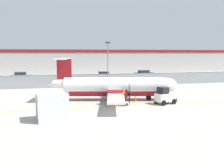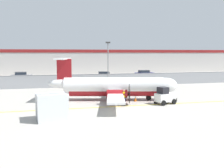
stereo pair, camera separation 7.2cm
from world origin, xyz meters
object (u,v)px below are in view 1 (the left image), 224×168
(traffic_cone_near_right, at_px, (56,107))
(parked_car_2, at_px, (104,75))
(baggage_tug, at_px, (165,96))
(apron_light_pole, at_px, (108,61))
(ground_crew_worker, at_px, (124,96))
(traffic_cone_far_right, at_px, (135,99))
(traffic_cone_far_left, at_px, (150,95))
(parked_car_3, at_px, (144,74))
(traffic_cone_near_left, at_px, (63,110))
(cargo_container, at_px, (52,107))
(parked_car_1, at_px, (63,78))
(commuter_airplane, at_px, (116,87))
(parked_car_0, at_px, (21,76))

(traffic_cone_near_right, xyz_separation_m, parked_car_2, (10.35, 26.94, 0.58))
(baggage_tug, bearing_deg, traffic_cone_near_right, 164.19)
(apron_light_pole, bearing_deg, traffic_cone_near_right, -120.68)
(ground_crew_worker, relative_size, traffic_cone_near_right, 2.66)
(ground_crew_worker, height_order, traffic_cone_far_right, ground_crew_worker)
(traffic_cone_far_left, distance_m, parked_car_3, 25.89)
(traffic_cone_far_left, relative_size, parked_car_3, 0.15)
(ground_crew_worker, bearing_deg, traffic_cone_near_left, 120.42)
(baggage_tug, bearing_deg, ground_crew_worker, 157.62)
(cargo_container, relative_size, parked_car_1, 0.63)
(ground_crew_worker, xyz_separation_m, parked_car_3, (13.00, 28.39, -0.06))
(traffic_cone_near_left, relative_size, traffic_cone_near_right, 1.00)
(traffic_cone_far_right, relative_size, parked_car_2, 0.15)
(traffic_cone_far_right, bearing_deg, apron_light_pole, 93.50)
(traffic_cone_far_left, relative_size, apron_light_pole, 0.09)
(traffic_cone_far_right, xyz_separation_m, parked_car_2, (1.36, 24.39, 0.58))
(traffic_cone_near_left, distance_m, parked_car_2, 29.96)
(parked_car_2, relative_size, parked_car_3, 0.99)
(baggage_tug, xyz_separation_m, apron_light_pole, (-3.28, 13.69, 3.45))
(traffic_cone_near_left, height_order, parked_car_2, parked_car_2)
(cargo_container, xyz_separation_m, traffic_cone_far_left, (11.94, 8.22, -0.79))
(parked_car_3, bearing_deg, ground_crew_worker, -121.14)
(baggage_tug, distance_m, traffic_cone_far_right, 3.47)
(traffic_cone_far_right, xyz_separation_m, parked_car_1, (-7.26, 21.04, 0.58))
(commuter_airplane, height_order, ground_crew_worker, commuter_airplane)
(cargo_container, relative_size, traffic_cone_near_right, 4.20)
(parked_car_2, bearing_deg, baggage_tug, -83.02)
(commuter_airplane, bearing_deg, traffic_cone_far_left, 25.02)
(parked_car_1, bearing_deg, traffic_cone_far_right, 106.91)
(baggage_tug, distance_m, apron_light_pole, 14.49)
(traffic_cone_near_right, distance_m, parked_car_0, 30.29)
(traffic_cone_far_left, bearing_deg, parked_car_3, 70.86)
(ground_crew_worker, relative_size, parked_car_2, 0.39)
(traffic_cone_far_right, distance_m, parked_car_0, 31.16)
(ground_crew_worker, height_order, traffic_cone_near_right, ground_crew_worker)
(traffic_cone_far_left, bearing_deg, baggage_tug, -90.27)
(traffic_cone_near_left, bearing_deg, parked_car_3, 57.51)
(parked_car_0, bearing_deg, baggage_tug, -61.76)
(parked_car_1, height_order, apron_light_pole, apron_light_pole)
(cargo_container, height_order, apron_light_pole, apron_light_pole)
(traffic_cone_far_left, xyz_separation_m, parked_car_3, (8.49, 24.45, 0.58))
(baggage_tug, bearing_deg, traffic_cone_far_left, 72.51)
(traffic_cone_far_left, bearing_deg, cargo_container, -145.43)
(apron_light_pole, bearing_deg, parked_car_1, 124.33)
(traffic_cone_far_left, height_order, apron_light_pole, apron_light_pole)
(parked_car_0, bearing_deg, traffic_cone_far_right, -63.63)
(ground_crew_worker, xyz_separation_m, cargo_container, (-7.42, -4.29, 0.15))
(commuter_airplane, bearing_deg, traffic_cone_near_right, -139.25)
(traffic_cone_far_left, relative_size, traffic_cone_far_right, 1.00)
(parked_car_1, bearing_deg, parked_car_3, -165.46)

